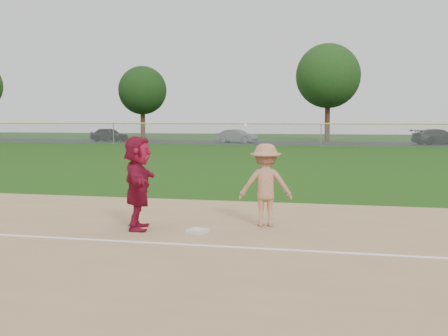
% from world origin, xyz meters
% --- Properties ---
extents(ground, '(160.00, 160.00, 0.00)m').
position_xyz_m(ground, '(0.00, 0.00, 0.00)').
color(ground, '#1A420C').
rests_on(ground, ground).
extents(foul_line, '(60.00, 0.10, 0.01)m').
position_xyz_m(foul_line, '(0.00, -0.80, 0.03)').
color(foul_line, white).
rests_on(foul_line, infield_dirt).
extents(parking_asphalt, '(120.00, 10.00, 0.01)m').
position_xyz_m(parking_asphalt, '(0.00, 46.00, 0.01)').
color(parking_asphalt, black).
rests_on(parking_asphalt, ground).
extents(first_base, '(0.47, 0.47, 0.08)m').
position_xyz_m(first_base, '(-0.30, 0.32, 0.06)').
color(first_base, silver).
rests_on(first_base, infield_dirt).
extents(base_runner, '(1.11, 1.98, 2.03)m').
position_xyz_m(base_runner, '(-1.66, 0.43, 1.04)').
color(base_runner, maroon).
rests_on(base_runner, infield_dirt).
extents(car_left, '(4.65, 2.91, 1.48)m').
position_xyz_m(car_left, '(-22.77, 45.05, 0.75)').
color(car_left, black).
rests_on(car_left, parking_asphalt).
extents(car_mid, '(4.30, 2.26, 1.35)m').
position_xyz_m(car_mid, '(-8.68, 44.71, 0.68)').
color(car_mid, slate).
rests_on(car_mid, parking_asphalt).
extents(car_right, '(5.45, 3.98, 1.47)m').
position_xyz_m(car_right, '(10.61, 44.84, 0.74)').
color(car_right, black).
rests_on(car_right, parking_asphalt).
extents(first_base_play, '(1.30, 1.28, 2.30)m').
position_xyz_m(first_base_play, '(0.97, 1.44, 0.94)').
color(first_base_play, '#99999C').
rests_on(first_base_play, infield_dirt).
extents(outfield_fence, '(110.00, 0.12, 110.00)m').
position_xyz_m(outfield_fence, '(0.00, 40.00, 1.96)').
color(outfield_fence, '#999EA0').
rests_on(outfield_fence, ground).
extents(tree_1, '(5.80, 5.80, 8.75)m').
position_xyz_m(tree_1, '(-22.00, 53.00, 5.83)').
color(tree_1, '#352213').
rests_on(tree_1, ground).
extents(tree_2, '(7.00, 7.00, 10.58)m').
position_xyz_m(tree_2, '(0.00, 51.50, 7.06)').
color(tree_2, '#372214').
rests_on(tree_2, ground).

